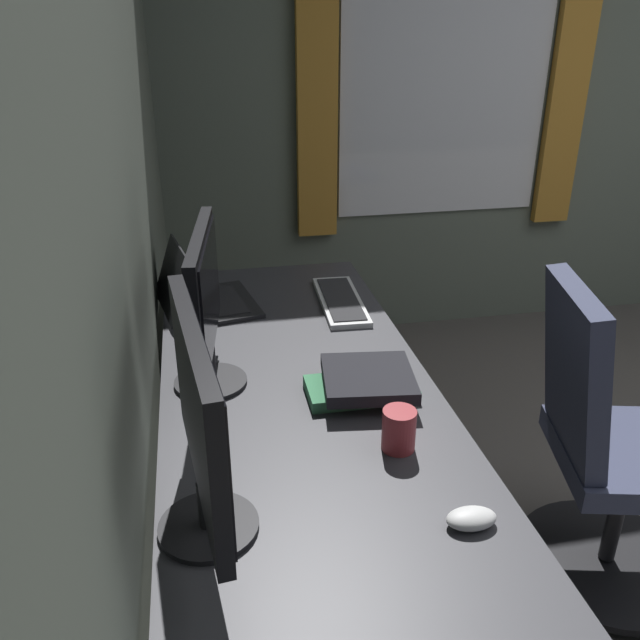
% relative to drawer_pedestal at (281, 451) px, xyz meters
% --- Properties ---
extents(wall_back, '(5.02, 0.10, 2.60)m').
position_rel_drawer_pedestal_xyz_m(wall_back, '(-0.65, 0.42, 0.95)').
color(wall_back, slate).
rests_on(wall_back, ground).
extents(wall_right, '(0.10, 5.39, 2.60)m').
position_rel_drawer_pedestal_xyz_m(wall_right, '(1.61, -2.03, 0.95)').
color(wall_right, slate).
rests_on(wall_right, ground).
extents(window_panel, '(0.02, 1.09, 1.30)m').
position_rel_drawer_pedestal_xyz_m(window_panel, '(1.55, -1.08, 0.97)').
color(window_panel, white).
extents(curtain_near, '(0.05, 0.20, 1.46)m').
position_rel_drawer_pedestal_xyz_m(curtain_near, '(1.52, -1.75, 0.97)').
color(curtain_near, gold).
extents(curtain_far, '(0.05, 0.20, 1.46)m').
position_rel_drawer_pedestal_xyz_m(curtain_far, '(1.52, -0.42, 0.97)').
color(curtain_far, gold).
extents(desk, '(1.99, 0.74, 0.73)m').
position_rel_drawer_pedestal_xyz_m(desk, '(-0.28, -0.03, 0.32)').
color(desk, '#38383D').
rests_on(desk, ground).
extents(drawer_pedestal, '(0.40, 0.51, 0.69)m').
position_rel_drawer_pedestal_xyz_m(drawer_pedestal, '(0.00, 0.00, 0.00)').
color(drawer_pedestal, '#38383D').
rests_on(drawer_pedestal, ground).
extents(monitor_primary, '(0.49, 0.20, 0.43)m').
position_rel_drawer_pedestal_xyz_m(monitor_primary, '(-0.17, 0.21, 0.63)').
color(monitor_primary, black).
rests_on(monitor_primary, desk).
extents(monitor_secondary, '(0.50, 0.20, 0.45)m').
position_rel_drawer_pedestal_xyz_m(monitor_secondary, '(-0.74, 0.24, 0.64)').
color(monitor_secondary, black).
rests_on(monitor_secondary, desk).
extents(laptop_leftmost, '(0.38, 0.37, 0.23)m').
position_rel_drawer_pedestal_xyz_m(laptop_leftmost, '(0.36, 0.22, 0.44)').
color(laptop_leftmost, black).
rests_on(laptop_leftmost, desk).
extents(keyboard_main, '(0.43, 0.16, 0.02)m').
position_rel_drawer_pedestal_xyz_m(keyboard_main, '(0.30, -0.26, 0.39)').
color(keyboard_main, silver).
rests_on(keyboard_main, desk).
extents(mouse_main, '(0.06, 0.10, 0.03)m').
position_rel_drawer_pedestal_xyz_m(mouse_main, '(-0.83, -0.28, 0.40)').
color(mouse_main, silver).
rests_on(mouse_main, desk).
extents(book_stack_near, '(0.26, 0.30, 0.07)m').
position_rel_drawer_pedestal_xyz_m(book_stack_near, '(-0.31, -0.19, 0.42)').
color(book_stack_near, '#3D8456').
rests_on(book_stack_near, desk).
extents(coffee_mug, '(0.12, 0.08, 0.10)m').
position_rel_drawer_pedestal_xyz_m(coffee_mug, '(-0.55, -0.21, 0.43)').
color(coffee_mug, '#A53338').
rests_on(coffee_mug, desk).
extents(office_chair, '(0.56, 0.59, 0.97)m').
position_rel_drawer_pedestal_xyz_m(office_chair, '(-0.36, -0.93, 0.11)').
color(office_chair, '#383D56').
rests_on(office_chair, ground).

